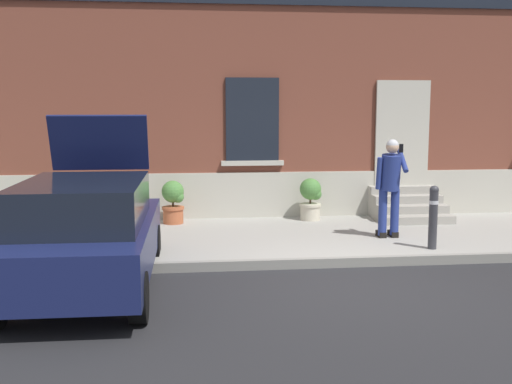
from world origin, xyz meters
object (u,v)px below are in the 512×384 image
object	(u,v)px
planter_charcoal	(26,205)
planter_cream	(311,198)
bollard_near_person	(433,215)
person_on_phone	(390,182)
planter_terracotta	(173,201)
hatchback_car_navy	(86,232)

from	to	relation	value
planter_charcoal	planter_cream	world-z (taller)	same
planter_charcoal	bollard_near_person	bearing A→B (deg)	-20.11
person_on_phone	planter_cream	world-z (taller)	person_on_phone
person_on_phone	planter_terracotta	xyz separation A→B (m)	(-3.82, 1.81, -0.55)
planter_charcoal	planter_terracotta	xyz separation A→B (m)	(2.79, 0.15, 0.00)
hatchback_car_navy	planter_charcoal	distance (m)	4.15
bollard_near_person	planter_terracotta	world-z (taller)	bollard_near_person
hatchback_car_navy	planter_cream	bearing A→B (deg)	45.86
hatchback_car_navy	person_on_phone	distance (m)	5.35
planter_terracotta	bollard_near_person	bearing A→B (deg)	-32.75
hatchback_car_navy	planter_terracotta	xyz separation A→B (m)	(1.08, 3.93, -0.19)
planter_charcoal	planter_cream	bearing A→B (deg)	2.22
bollard_near_person	planter_cream	size ratio (longest dim) A/B	1.22
hatchback_car_navy	planter_cream	size ratio (longest dim) A/B	4.75
person_on_phone	planter_charcoal	distance (m)	6.84
planter_terracotta	planter_cream	xyz separation A→B (m)	(2.79, 0.06, 0.00)
planter_cream	planter_terracotta	bearing A→B (deg)	-178.69
bollard_near_person	planter_terracotta	size ratio (longest dim) A/B	1.22
bollard_near_person	planter_terracotta	distance (m)	5.05
planter_cream	hatchback_car_navy	bearing A→B (deg)	-134.14
person_on_phone	planter_charcoal	bearing A→B (deg)	178.88
bollard_near_person	planter_charcoal	distance (m)	7.50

